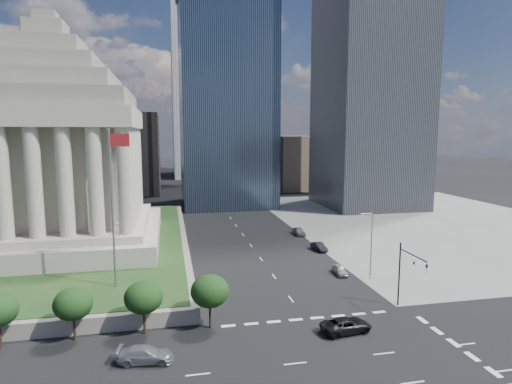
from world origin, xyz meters
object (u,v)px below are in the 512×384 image
object	(u,v)px
war_memorial	(53,132)
parked_sedan_mid	(319,247)
pickup_truck	(346,325)
parked_sedan_far	(299,231)
flagpole	(113,199)
parked_sedan_near	(340,270)
street_lamp_north	(370,242)
traffic_signal_ne	(408,269)
suv_grey	(146,355)

from	to	relation	value
war_memorial	parked_sedan_mid	bearing A→B (deg)	-8.59
pickup_truck	parked_sedan_far	bearing A→B (deg)	-18.01
flagpole	parked_sedan_near	world-z (taller)	flagpole
pickup_truck	street_lamp_north	bearing A→B (deg)	-41.15
parked_sedan_near	parked_sedan_mid	xyz separation A→B (m)	(1.51, 13.25, 0.03)
war_memorial	traffic_signal_ne	bearing A→B (deg)	-36.42
flagpole	parked_sedan_near	distance (m)	34.39
parked_sedan_mid	traffic_signal_ne	bearing A→B (deg)	-94.36
street_lamp_north	parked_sedan_near	xyz separation A→B (m)	(-3.33, 2.87, -4.98)
pickup_truck	suv_grey	size ratio (longest dim) A/B	1.07
flagpole	parked_sedan_far	size ratio (longest dim) A/B	4.37
war_memorial	parked_sedan_near	size ratio (longest dim) A/B	9.80
flagpole	traffic_signal_ne	bearing A→B (deg)	-16.71
parked_sedan_near	traffic_signal_ne	bearing A→B (deg)	-75.88
flagpole	pickup_truck	bearing A→B (deg)	-29.19
pickup_truck	parked_sedan_near	size ratio (longest dim) A/B	1.40
street_lamp_north	parked_sedan_near	distance (m)	6.65
suv_grey	parked_sedan_near	size ratio (longest dim) A/B	1.31
war_memorial	flagpole	bearing A→B (deg)	-63.11
traffic_signal_ne	parked_sedan_far	world-z (taller)	traffic_signal_ne
suv_grey	parked_sedan_near	distance (m)	34.00
street_lamp_north	parked_sedan_near	bearing A→B (deg)	139.23
suv_grey	parked_sedan_far	distance (m)	53.82
flagpole	street_lamp_north	size ratio (longest dim) A/B	2.00
street_lamp_north	pickup_truck	bearing A→B (deg)	-123.95
parked_sedan_far	war_memorial	bearing A→B (deg)	-173.60
war_memorial	parked_sedan_mid	world-z (taller)	war_memorial
war_memorial	street_lamp_north	xyz separation A→B (m)	(47.33, -23.00, -15.74)
street_lamp_north	parked_sedan_far	bearing A→B (deg)	93.69
pickup_truck	parked_sedan_near	distance (m)	19.11
war_memorial	pickup_truck	xyz separation A→B (m)	(37.23, -38.00, -20.63)
street_lamp_north	war_memorial	bearing A→B (deg)	154.08
war_memorial	parked_sedan_far	xyz separation A→B (m)	(45.50, 5.31, -20.62)
parked_sedan_far	traffic_signal_ne	bearing A→B (deg)	-88.82
traffic_signal_ne	suv_grey	bearing A→B (deg)	-169.40
flagpole	war_memorial	bearing A→B (deg)	116.89
traffic_signal_ne	parked_sedan_mid	xyz separation A→B (m)	(-1.00, 27.43, -4.54)
war_memorial	flagpole	world-z (taller)	war_memorial
war_memorial	pickup_truck	world-z (taller)	war_memorial
flagpole	parked_sedan_mid	world-z (taller)	flagpole
parked_sedan_near	parked_sedan_mid	size ratio (longest dim) A/B	0.92
parked_sedan_far	parked_sedan_mid	bearing A→B (deg)	-90.26
parked_sedan_far	flagpole	bearing A→B (deg)	-138.93
parked_sedan_mid	parked_sedan_near	bearing A→B (deg)	-102.93
parked_sedan_mid	parked_sedan_far	xyz separation A→B (m)	(0.00, 12.19, 0.07)
traffic_signal_ne	flagpole	bearing A→B (deg)	163.29
traffic_signal_ne	parked_sedan_mid	size ratio (longest dim) A/B	1.86
suv_grey	parked_sedan_near	bearing A→B (deg)	-45.45
traffic_signal_ne	pickup_truck	size ratio (longest dim) A/B	1.43
suv_grey	parked_sedan_far	world-z (taller)	parked_sedan_far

